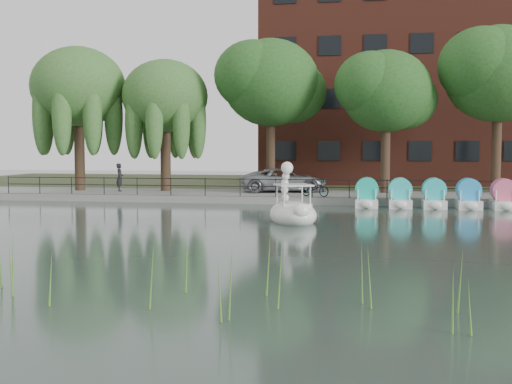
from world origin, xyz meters
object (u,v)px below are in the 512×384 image
(bicycle, at_px, (315,187))
(swan_boat, at_px, (293,209))
(minivan, at_px, (283,178))
(pedestrian, at_px, (120,175))

(bicycle, relative_size, swan_boat, 0.50)
(minivan, bearing_deg, swan_boat, 175.82)
(minivan, xyz_separation_m, pedestrian, (-10.02, -1.17, 0.16))
(pedestrian, bearing_deg, minivan, -103.83)
(minivan, distance_m, swan_boat, 12.42)
(bicycle, distance_m, pedestrian, 12.39)
(bicycle, height_order, swan_boat, swan_boat)
(pedestrian, distance_m, swan_boat, 16.34)
(bicycle, xyz_separation_m, pedestrian, (-12.21, 2.06, 0.49))
(minivan, bearing_deg, pedestrian, 83.32)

